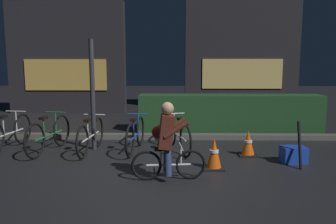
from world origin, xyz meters
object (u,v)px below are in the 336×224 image
(street_post, at_px, (93,95))
(cyclist, at_px, (167,141))
(parked_bike_right_mid, at_px, (178,135))
(parked_bike_left_mid, at_px, (49,135))
(parked_bike_leftmost, at_px, (9,133))
(parked_bike_center_right, at_px, (135,135))
(parked_bike_center_left, at_px, (91,136))
(traffic_cone_near, at_px, (214,154))
(traffic_cone_far, at_px, (248,144))
(blue_crate, at_px, (293,155))
(closed_umbrella, at_px, (300,145))

(street_post, height_order, cyclist, street_post)
(cyclist, bearing_deg, parked_bike_right_mid, 77.98)
(street_post, relative_size, parked_bike_left_mid, 1.34)
(parked_bike_leftmost, xyz_separation_m, parked_bike_left_mid, (0.92, -0.17, 0.00))
(street_post, distance_m, cyclist, 2.50)
(parked_bike_center_right, xyz_separation_m, parked_bike_right_mid, (0.89, 0.02, 0.00))
(parked_bike_leftmost, bearing_deg, parked_bike_center_left, -89.25)
(parked_bike_center_left, distance_m, parked_bike_center_right, 0.92)
(traffic_cone_near, bearing_deg, parked_bike_center_right, 142.32)
(traffic_cone_far, bearing_deg, parked_bike_right_mid, 166.97)
(traffic_cone_near, relative_size, blue_crate, 1.25)
(parked_bike_center_right, bearing_deg, blue_crate, -97.76)
(parked_bike_center_left, distance_m, parked_bike_right_mid, 1.80)
(parked_bike_center_right, height_order, blue_crate, parked_bike_center_right)
(street_post, xyz_separation_m, traffic_cone_far, (3.19, -0.44, -0.92))
(parked_bike_left_mid, height_order, traffic_cone_far, parked_bike_left_mid)
(blue_crate, bearing_deg, parked_bike_right_mid, 159.92)
(parked_bike_center_left, xyz_separation_m, cyclist, (1.61, -1.61, 0.28))
(parked_bike_left_mid, distance_m, parked_bike_center_right, 1.79)
(blue_crate, height_order, closed_umbrella, closed_umbrella)
(street_post, xyz_separation_m, parked_bike_center_left, (-0.01, -0.24, -0.81))
(traffic_cone_near, xyz_separation_m, cyclist, (-0.81, -0.55, 0.36))
(street_post, bearing_deg, cyclist, -49.19)
(parked_bike_right_mid, bearing_deg, cyclist, 156.73)
(parked_bike_center_right, bearing_deg, cyclist, -151.63)
(parked_bike_center_left, relative_size, closed_umbrella, 1.93)
(street_post, distance_m, parked_bike_center_right, 1.23)
(parked_bike_center_left, bearing_deg, closed_umbrella, -97.87)
(parked_bike_center_left, height_order, blue_crate, parked_bike_center_left)
(traffic_cone_far, distance_m, blue_crate, 0.88)
(street_post, distance_m, traffic_cone_far, 3.35)
(traffic_cone_near, bearing_deg, closed_umbrella, 5.59)
(traffic_cone_near, height_order, closed_umbrella, closed_umbrella)
(parked_bike_leftmost, height_order, traffic_cone_near, parked_bike_leftmost)
(traffic_cone_near, bearing_deg, traffic_cone_far, 47.91)
(street_post, relative_size, parked_bike_center_left, 1.41)
(parked_bike_right_mid, xyz_separation_m, cyclist, (-0.19, -1.73, 0.28))
(traffic_cone_near, height_order, traffic_cone_far, traffic_cone_near)
(parked_bike_right_mid, bearing_deg, traffic_cone_far, -119.88)
(parked_bike_leftmost, bearing_deg, traffic_cone_far, -87.66)
(parked_bike_right_mid, bearing_deg, street_post, 69.41)
(traffic_cone_far, distance_m, closed_umbrella, 1.05)
(closed_umbrella, bearing_deg, parked_bike_center_left, 83.48)
(street_post, xyz_separation_m, closed_umbrella, (3.94, -1.15, -0.76))
(parked_bike_leftmost, relative_size, parked_bike_left_mid, 1.00)
(parked_bike_right_mid, height_order, cyclist, cyclist)
(parked_bike_leftmost, xyz_separation_m, blue_crate, (5.73, -0.85, -0.21))
(street_post, bearing_deg, parked_bike_center_right, -8.64)
(parked_bike_leftmost, distance_m, parked_bike_center_right, 2.71)
(street_post, relative_size, parked_bike_center_right, 1.42)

